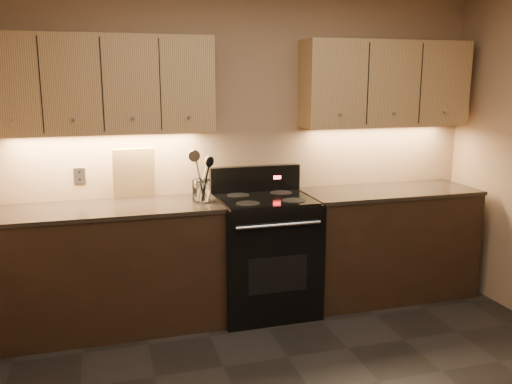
# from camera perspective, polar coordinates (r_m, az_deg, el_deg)

# --- Properties ---
(wall_back) EXTENTS (4.00, 0.04, 2.60)m
(wall_back) POSITION_cam_1_polar(r_m,az_deg,el_deg) (4.45, -1.23, 4.83)
(wall_back) COLOR #9A7A5A
(wall_back) RESTS_ON ground
(counter_left) EXTENTS (1.62, 0.62, 0.93)m
(counter_left) POSITION_cam_1_polar(r_m,az_deg,el_deg) (4.20, -14.87, -7.71)
(counter_left) COLOR black
(counter_left) RESTS_ON ground
(counter_right) EXTENTS (1.46, 0.62, 0.93)m
(counter_right) POSITION_cam_1_polar(r_m,az_deg,el_deg) (4.80, 13.59, -5.19)
(counter_right) COLOR black
(counter_right) RESTS_ON ground
(stove) EXTENTS (0.76, 0.68, 1.14)m
(stove) POSITION_cam_1_polar(r_m,az_deg,el_deg) (4.35, 0.94, -6.43)
(stove) COLOR black
(stove) RESTS_ON ground
(upper_cab_left) EXTENTS (1.60, 0.30, 0.70)m
(upper_cab_left) POSITION_cam_1_polar(r_m,az_deg,el_deg) (4.12, -15.92, 10.81)
(upper_cab_left) COLOR tan
(upper_cab_left) RESTS_ON wall_back
(upper_cab_right) EXTENTS (1.44, 0.30, 0.70)m
(upper_cab_right) POSITION_cam_1_polar(r_m,az_deg,el_deg) (4.72, 13.47, 11.01)
(upper_cab_right) COLOR tan
(upper_cab_right) RESTS_ON wall_back
(outlet_plate) EXTENTS (0.08, 0.01, 0.12)m
(outlet_plate) POSITION_cam_1_polar(r_m,az_deg,el_deg) (4.32, -18.08, 1.64)
(outlet_plate) COLOR #B2B5BA
(outlet_plate) RESTS_ON wall_back
(utensil_crock) EXTENTS (0.16, 0.16, 0.17)m
(utensil_crock) POSITION_cam_1_polar(r_m,az_deg,el_deg) (4.12, -5.80, 0.10)
(utensil_crock) COLOR white
(utensil_crock) RESTS_ON counter_left
(cutting_board) EXTENTS (0.33, 0.14, 0.40)m
(cutting_board) POSITION_cam_1_polar(r_m,az_deg,el_deg) (4.28, -12.75, 1.93)
(cutting_board) COLOR tan
(cutting_board) RESTS_ON counter_left
(wooden_spoon) EXTENTS (0.17, 0.15, 0.34)m
(wooden_spoon) POSITION_cam_1_polar(r_m,az_deg,el_deg) (4.10, -6.15, 1.55)
(wooden_spoon) COLOR tan
(wooden_spoon) RESTS_ON utensil_crock
(black_spoon) EXTENTS (0.11, 0.18, 0.36)m
(black_spoon) POSITION_cam_1_polar(r_m,az_deg,el_deg) (4.11, -5.81, 1.68)
(black_spoon) COLOR black
(black_spoon) RESTS_ON utensil_crock
(black_turner) EXTENTS (0.14, 0.17, 0.38)m
(black_turner) POSITION_cam_1_polar(r_m,az_deg,el_deg) (4.08, -5.56, 1.67)
(black_turner) COLOR black
(black_turner) RESTS_ON utensil_crock
(steel_skimmer) EXTENTS (0.19, 0.13, 0.39)m
(steel_skimmer) POSITION_cam_1_polar(r_m,az_deg,el_deg) (4.10, -5.34, 1.82)
(steel_skimmer) COLOR silver
(steel_skimmer) RESTS_ON utensil_crock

